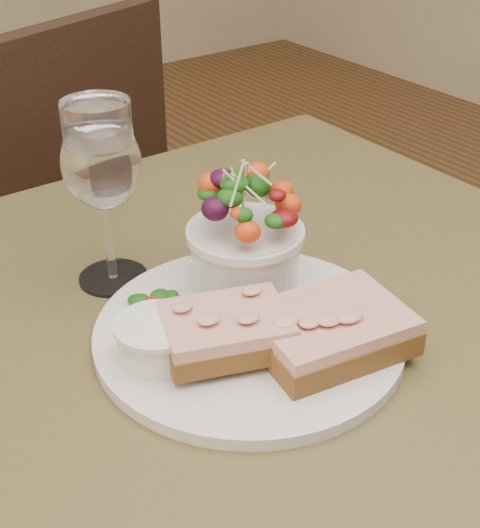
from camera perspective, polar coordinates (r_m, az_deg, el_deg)
cafe_table at (r=0.76m, az=1.45°, el=-10.70°), size 0.80×0.80×0.75m
chair_far at (r=1.51m, az=-15.64°, el=-4.56°), size 0.54×0.54×0.90m
dinner_plate at (r=0.67m, az=0.71°, el=-5.36°), size 0.28×0.28×0.01m
sandwich_front at (r=0.64m, az=7.04°, el=-5.07°), size 0.14×0.12×0.03m
sandwich_back at (r=0.62m, az=-1.10°, el=-5.14°), size 0.13×0.11×0.03m
ramekin at (r=0.62m, az=-6.44°, el=-5.76°), size 0.07×0.07×0.04m
salad_bowl at (r=0.70m, az=0.41°, el=2.68°), size 0.11×0.11×0.13m
garnish at (r=0.68m, az=-6.38°, el=-3.14°), size 0.05×0.04×0.02m
wine_glass at (r=0.71m, az=-10.67°, el=7.27°), size 0.08×0.08×0.18m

